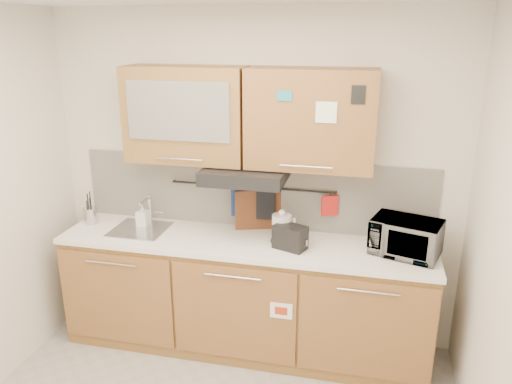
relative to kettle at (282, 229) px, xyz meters
The scene contains 17 objects.
wall_back 0.48m from the kettle, 136.17° to the left, with size 3.20×3.20×0.00m, color silver.
base_cabinet 0.68m from the kettle, behind, with size 2.80×0.64×0.88m.
countertop 0.31m from the kettle, behind, with size 2.82×0.62×0.04m, color white.
backsplash 0.42m from the kettle, 137.46° to the left, with size 2.80×0.02×0.56m, color silver.
upper_cabinets 0.86m from the kettle, 161.84° to the left, with size 1.82×0.37×0.70m.
range_hood 0.49m from the kettle, behind, with size 0.60×0.46×0.10m, color black.
sink 1.14m from the kettle, behind, with size 0.42×0.40×0.26m.
utensil_rail 0.43m from the kettle, 141.94° to the left, with size 0.02×0.02×1.30m, color black.
utensil_crock 1.58m from the kettle, behind, with size 0.14×0.14×0.27m.
kettle is the anchor object (origin of this frame).
toaster 0.13m from the kettle, 52.38° to the right, with size 0.26×0.21×0.17m.
microwave 0.88m from the kettle, ahead, with size 0.46×0.31×0.25m, color #999999.
soap_bottle 1.14m from the kettle, behind, with size 0.09×0.09×0.19m, color #999999.
cutting_board 0.31m from the kettle, 137.89° to the left, with size 0.36×0.03×0.45m, color brown.
oven_mitt 0.44m from the kettle, 151.41° to the left, with size 0.13×0.03×0.22m, color navy.
dark_pouch 0.28m from the kettle, 128.77° to the left, with size 0.15×0.04×0.23m, color black.
pot_holder 0.41m from the kettle, 32.06° to the left, with size 0.13×0.02×0.16m, color red.
Camera 1 is at (0.87, -2.15, 2.43)m, focal length 35.00 mm.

